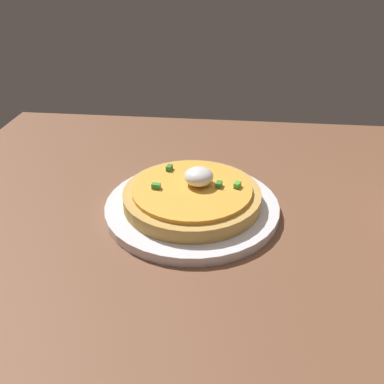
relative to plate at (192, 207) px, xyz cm
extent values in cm
cube|color=brown|center=(-6.83, 2.58, -2.20)|extent=(106.62, 84.94, 2.92)
cylinder|color=white|center=(0.00, 0.00, 0.00)|extent=(26.94, 26.94, 1.48)
cylinder|color=tan|center=(0.00, 0.00, 1.84)|extent=(21.19, 21.19, 2.20)
cylinder|color=#F9AA3A|center=(0.00, 0.00, 3.26)|extent=(18.34, 18.34, 0.62)
ellipsoid|color=white|center=(-0.92, -1.07, 4.92)|extent=(4.48, 4.48, 2.70)
cube|color=#378130|center=(4.29, -5.26, 3.97)|extent=(1.04, 1.42, 0.80)
cube|color=green|center=(-6.78, -0.81, 3.97)|extent=(1.21, 1.48, 0.80)
cube|color=#318A28|center=(0.10, -3.46, 3.97)|extent=(1.38, 0.97, 0.80)
cube|color=#358230|center=(-4.04, -0.65, 3.97)|extent=(1.05, 1.42, 0.80)
cube|color=green|center=(5.36, 0.88, 3.97)|extent=(1.37, 0.95, 0.80)
cube|color=#52AD51|center=(-0.56, -4.69, 3.97)|extent=(1.32, 1.51, 0.80)
camera|label=1|loc=(-6.07, 55.84, 36.00)|focal=39.98mm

